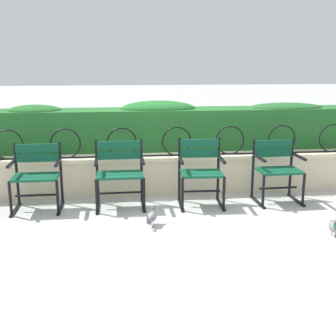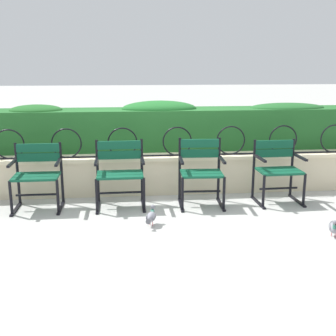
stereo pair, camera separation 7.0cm
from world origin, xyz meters
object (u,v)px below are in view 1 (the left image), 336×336
object	(u,v)px
park_chair_leftmost	(37,174)
park_chair_centre_right	(201,170)
pigeon_near_chairs	(334,226)
pigeon_far_side	(152,216)
park_chair_rightmost	(277,168)
park_chair_centre_left	(120,171)

from	to	relation	value
park_chair_leftmost	park_chair_centre_right	bearing A→B (deg)	-1.49
pigeon_near_chairs	pigeon_far_side	size ratio (longest dim) A/B	0.98
park_chair_rightmost	pigeon_near_chairs	distance (m)	1.34
park_chair_leftmost	park_chair_centre_left	xyz separation A→B (m)	(1.06, -0.01, 0.01)
park_chair_centre_right	pigeon_far_side	size ratio (longest dim) A/B	3.05
pigeon_far_side	park_chair_rightmost	bearing A→B (deg)	23.38
park_chair_centre_left	pigeon_far_side	distance (m)	0.92
pigeon_near_chairs	park_chair_leftmost	bearing A→B (deg)	158.88
park_chair_centre_right	pigeon_far_side	world-z (taller)	park_chair_centre_right
park_chair_centre_left	park_chair_rightmost	bearing A→B (deg)	-0.31
park_chair_centre_left	pigeon_near_chairs	world-z (taller)	park_chair_centre_left
park_chair_rightmost	pigeon_near_chairs	world-z (taller)	park_chair_rightmost
park_chair_leftmost	park_chair_centre_left	distance (m)	1.06
park_chair_centre_right	park_chair_rightmost	distance (m)	1.05
park_chair_centre_right	park_chair_rightmost	xyz separation A→B (m)	(1.05, 0.03, -0.01)
park_chair_centre_right	pigeon_near_chairs	bearing A→B (deg)	-44.83
park_chair_rightmost	pigeon_near_chairs	bearing A→B (deg)	-80.97
pigeon_far_side	park_chair_leftmost	bearing A→B (deg)	151.18
park_chair_rightmost	pigeon_far_side	distance (m)	1.94
park_chair_leftmost	park_chair_rightmost	size ratio (longest dim) A/B	1.01
park_chair_centre_left	park_chair_rightmost	distance (m)	2.11
park_chair_centre_left	park_chair_rightmost	world-z (taller)	park_chair_centre_left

